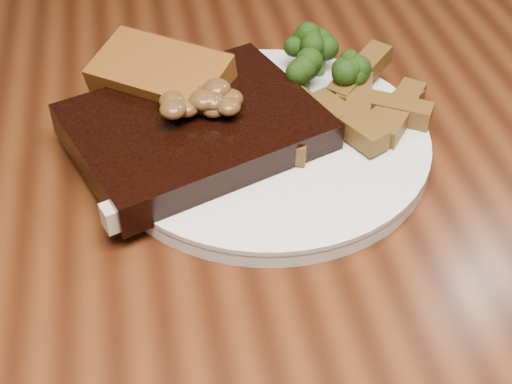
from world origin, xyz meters
The scene contains 9 objects.
dining_table centered at (0.00, 0.00, 0.66)m, with size 1.60×0.90×0.75m.
chair_far centered at (0.02, 0.73, 0.49)m, with size 0.44×0.44×0.89m.
plate centered at (0.02, 0.08, 0.76)m, with size 0.27×0.27×0.01m, color white.
steak centered at (-0.04, 0.08, 0.78)m, with size 0.19×0.15×0.03m, color black.
steak_bone centered at (-0.04, 0.01, 0.77)m, with size 0.16×0.02×0.02m, color beige.
mushroom_pile centered at (-0.02, 0.08, 0.80)m, with size 0.06×0.06×0.03m, color brown, non-canonical shape.
garlic_bread centered at (-0.06, 0.14, 0.77)m, with size 0.11×0.06×0.02m, color brown.
potato_wedges centered at (0.10, 0.08, 0.77)m, with size 0.10×0.10×0.02m, color brown, non-canonical shape.
broccoli_cluster centered at (0.08, 0.14, 0.78)m, with size 0.07×0.07×0.04m, color #203D0D, non-canonical shape.
Camera 1 is at (-0.07, -0.38, 1.12)m, focal length 50.00 mm.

